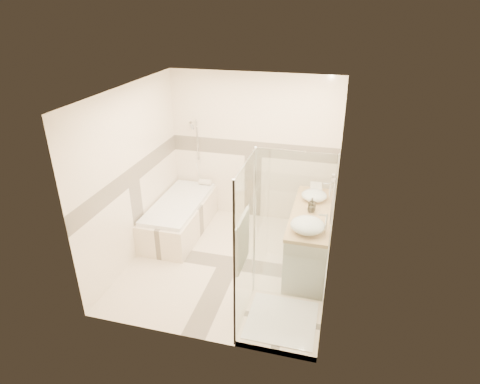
% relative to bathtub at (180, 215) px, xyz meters
% --- Properties ---
extents(room, '(2.82, 3.02, 2.52)m').
position_rel_bathtub_xyz_m(room, '(1.08, -0.64, 0.95)').
color(room, beige).
rests_on(room, ground).
extents(bathtub, '(0.75, 1.70, 0.56)m').
position_rel_bathtub_xyz_m(bathtub, '(0.00, 0.00, 0.00)').
color(bathtub, beige).
rests_on(bathtub, ground).
extents(vanity, '(0.58, 1.62, 0.85)m').
position_rel_bathtub_xyz_m(vanity, '(2.15, -0.35, 0.12)').
color(vanity, white).
rests_on(vanity, ground).
extents(shower_enclosure, '(0.96, 0.93, 2.04)m').
position_rel_bathtub_xyz_m(shower_enclosure, '(1.86, -1.62, 0.20)').
color(shower_enclosure, beige).
rests_on(shower_enclosure, ground).
extents(vessel_sink_near, '(0.37, 0.37, 0.15)m').
position_rel_bathtub_xyz_m(vessel_sink_near, '(2.13, 0.02, 0.62)').
color(vessel_sink_near, white).
rests_on(vessel_sink_near, vanity).
extents(vessel_sink_far, '(0.43, 0.43, 0.17)m').
position_rel_bathtub_xyz_m(vessel_sink_far, '(2.13, -0.89, 0.63)').
color(vessel_sink_far, white).
rests_on(vessel_sink_far, vanity).
extents(faucet_near, '(0.12, 0.03, 0.30)m').
position_rel_bathtub_xyz_m(faucet_near, '(2.35, 0.02, 0.72)').
color(faucet_near, silver).
rests_on(faucet_near, vanity).
extents(faucet_far, '(0.11, 0.03, 0.27)m').
position_rel_bathtub_xyz_m(faucet_far, '(2.35, -0.89, 0.70)').
color(faucet_far, silver).
rests_on(faucet_far, vanity).
extents(amenity_bottle_a, '(0.11, 0.11, 0.18)m').
position_rel_bathtub_xyz_m(amenity_bottle_a, '(2.13, -0.29, 0.63)').
color(amenity_bottle_a, black).
rests_on(amenity_bottle_a, vanity).
extents(amenity_bottle_b, '(0.14, 0.14, 0.14)m').
position_rel_bathtub_xyz_m(amenity_bottle_b, '(2.13, -0.37, 0.61)').
color(amenity_bottle_b, black).
rests_on(amenity_bottle_b, vanity).
extents(folded_towels, '(0.20, 0.30, 0.09)m').
position_rel_bathtub_xyz_m(folded_towels, '(2.13, 0.33, 0.59)').
color(folded_towels, white).
rests_on(folded_towels, vanity).
extents(rolled_towel, '(0.22, 0.10, 0.10)m').
position_rel_bathtub_xyz_m(rolled_towel, '(0.20, 0.72, 0.30)').
color(rolled_towel, white).
rests_on(rolled_towel, bathtub).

